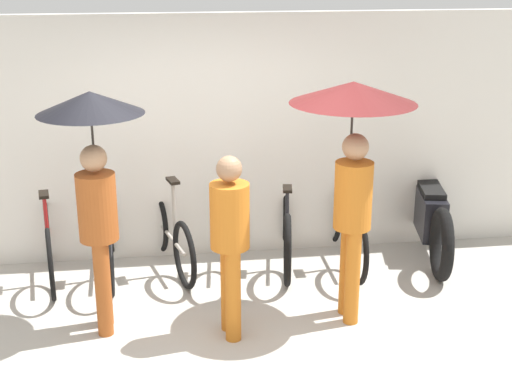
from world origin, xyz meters
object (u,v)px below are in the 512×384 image
parked_bicycle_5 (344,226)px  pedestrian_center (230,234)px  parked_bicycle_1 (110,234)px  motorcycle (429,215)px  pedestrian_leading (94,155)px  parked_bicycle_0 (49,243)px  parked_bicycle_4 (286,228)px  parked_bicycle_3 (229,227)px  pedestrian_trailing (353,133)px  parked_bicycle_2 (170,235)px

parked_bicycle_5 → pedestrian_center: pedestrian_center is taller
parked_bicycle_1 → motorcycle: parked_bicycle_1 is taller
pedestrian_leading → motorcycle: 3.70m
parked_bicycle_0 → parked_bicycle_4: size_ratio=0.92×
pedestrian_center → pedestrian_leading: bearing=157.1°
parked_bicycle_1 → pedestrian_center: bearing=-146.1°
parked_bicycle_0 → parked_bicycle_4: parked_bicycle_4 is taller
parked_bicycle_5 → parked_bicycle_3: bearing=87.6°
parked_bicycle_4 → pedestrian_leading: 2.39m
parked_bicycle_3 → motorcycle: (2.14, 0.04, 0.01)m
parked_bicycle_4 → pedestrian_center: (-0.73, -1.42, 0.54)m
parked_bicycle_1 → pedestrian_leading: 1.58m
pedestrian_trailing → parked_bicycle_1: bearing=151.0°
parked_bicycle_0 → pedestrian_leading: pedestrian_leading is taller
parked_bicycle_3 → motorcycle: size_ratio=0.85×
pedestrian_leading → parked_bicycle_1: bearing=86.9°
pedestrian_trailing → motorcycle: (1.23, 1.23, -1.24)m
parked_bicycle_5 → pedestrian_trailing: 1.72m
parked_bicycle_3 → motorcycle: parked_bicycle_3 is taller
parked_bicycle_4 → pedestrian_trailing: pedestrian_trailing is taller
parked_bicycle_1 → parked_bicycle_4: parked_bicycle_1 is taller
parked_bicycle_1 → pedestrian_leading: (-0.00, -1.11, 1.12)m
parked_bicycle_1 → pedestrian_leading: size_ratio=0.88×
parked_bicycle_0 → pedestrian_center: bearing=-138.9°
parked_bicycle_0 → parked_bicycle_3: bearing=-96.9°
parked_bicycle_2 → motorcycle: parked_bicycle_2 is taller
parked_bicycle_1 → parked_bicycle_4: (1.78, -0.00, -0.03)m
pedestrian_leading → parked_bicycle_0: bearing=116.5°
pedestrian_trailing → parked_bicycle_2: bearing=142.3°
parked_bicycle_4 → motorcycle: size_ratio=0.84×
pedestrian_center → motorcycle: pedestrian_center is taller
parked_bicycle_2 → pedestrian_trailing: pedestrian_trailing is taller
parked_bicycle_2 → parked_bicycle_4: parked_bicycle_4 is taller
parked_bicycle_3 → parked_bicycle_4: 0.59m
parked_bicycle_2 → pedestrian_trailing: 2.31m
motorcycle → parked_bicycle_5: bearing=107.4°
parked_bicycle_0 → motorcycle: size_ratio=0.77×
pedestrian_trailing → parked_bicycle_3: bearing=127.8°
parked_bicycle_4 → parked_bicycle_5: 0.59m
pedestrian_leading → pedestrian_trailing: bearing=-5.0°
parked_bicycle_0 → motorcycle: 3.93m
pedestrian_leading → motorcycle: (3.33, 1.16, -1.11)m
parked_bicycle_5 → motorcycle: 0.97m
parked_bicycle_0 → pedestrian_leading: (0.59, -1.04, 1.16)m
pedestrian_trailing → parked_bicycle_0: bearing=157.8°
parked_bicycle_0 → parked_bicycle_4: bearing=-97.9°
parked_bicycle_0 → parked_bicycle_1: bearing=-93.5°
parked_bicycle_1 → pedestrian_center: pedestrian_center is taller
parked_bicycle_2 → pedestrian_center: bearing=-176.2°
parked_bicycle_3 → pedestrian_trailing: (0.92, -1.20, 1.24)m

